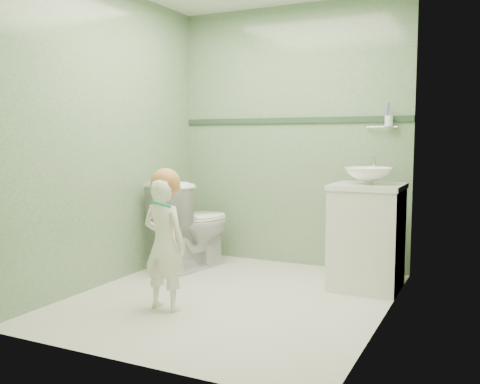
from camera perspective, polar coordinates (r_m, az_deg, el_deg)
The scene contains 12 objects.
ground at distance 3.98m, azimuth -0.96°, elevation -11.43°, with size 2.50×2.50×0.00m, color silver.
room_shell at distance 3.81m, azimuth -0.99°, elevation 6.10°, with size 2.50×2.54×2.40m.
trim_stripe at distance 4.95m, azimuth 5.54°, elevation 7.73°, with size 2.20×0.02×0.05m, color #2B462F.
vanity at distance 4.26m, azimuth 13.56°, elevation -4.91°, with size 0.52×0.50×0.80m, color silver.
counter at distance 4.21m, azimuth 13.69°, elevation 0.58°, with size 0.54×0.52×0.04m, color white.
basin at distance 4.20m, azimuth 13.72°, elevation 1.73°, with size 0.37×0.37×0.13m, color white.
faucet at distance 4.38m, azimuth 14.25°, elevation 2.92°, with size 0.03×0.13×0.18m.
cup_holder at distance 4.66m, azimuth 15.73°, elevation 7.40°, with size 0.26×0.07×0.21m.
toilet at distance 4.84m, azimuth -5.05°, elevation -3.42°, with size 0.46×0.80×0.82m, color white.
toddler at distance 3.67m, azimuth -8.20°, elevation -5.62°, with size 0.33×0.22×0.91m, color white.
hair_cap at distance 3.63m, azimuth -8.08°, elevation 0.99°, with size 0.20×0.20×0.20m, color #C1763B.
teal_toothbrush at distance 3.48m, azimuth -8.54°, elevation -1.22°, with size 0.11×0.13×0.08m.
Camera 1 is at (1.71, -3.40, 1.18)m, focal length 39.40 mm.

